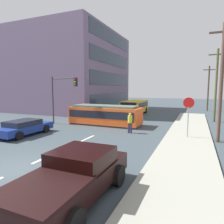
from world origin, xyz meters
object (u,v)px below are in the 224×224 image
Objects in this scene: traffic_light_mast at (62,91)px; utility_pole_mid at (216,84)px; streetcar_tram at (105,115)px; pickup_truck_parked at (74,176)px; city_bus at (135,106)px; utility_pole_near at (221,81)px; stop_sign at (188,109)px; parked_sedan_mid at (24,127)px; utility_pole_far at (208,88)px; pedestrian_crossing at (130,122)px.

utility_pole_mid reaches higher than traffic_light_mast.
streetcar_tram is 13.80m from pickup_truck_parked.
city_bus is 0.69× the size of utility_pole_mid.
utility_pole_near is (9.90, -3.00, 3.11)m from streetcar_tram.
stop_sign is (7.62, -12.24, 1.11)m from city_bus.
traffic_light_mast is 14.03m from utility_pole_near.
pickup_truck_parked reaches higher than parked_sedan_mid.
streetcar_tram is 1.49× the size of traffic_light_mast.
pickup_truck_parked is 0.64× the size of utility_pole_mid.
city_bus is at bearing 68.29° from traffic_light_mast.
traffic_light_mast reaches higher than pickup_truck_parked.
stop_sign is 20.84m from utility_pole_far.
stop_sign is at bearing -95.99° from utility_pole_far.
utility_pole_far reaches higher than streetcar_tram.
pickup_truck_parked is at bearing -99.72° from utility_pole_far.
streetcar_tram is 7.72m from parked_sedan_mid.
pedestrian_crossing is 4.61m from stop_sign.
streetcar_tram is at bearing -148.58° from utility_pole_mid.
pickup_truck_parked is 0.70× the size of utility_pole_far.
traffic_light_mast reaches higher than stop_sign.
streetcar_tram is 2.51× the size of stop_sign.
pickup_truck_parked is 10.86m from parked_sedan_mid.
pedestrian_crossing is at bearing -127.18° from utility_pole_mid.
utility_pole_near is at bearing -52.22° from city_bus.
traffic_light_mast is at bearing 90.42° from parked_sedan_mid.
pickup_truck_parked is at bearing -52.14° from traffic_light_mast.
pedestrian_crossing is at bearing 177.81° from stop_sign.
streetcar_tram is at bearing 58.80° from parked_sedan_mid.
pedestrian_crossing is 0.58× the size of stop_sign.
utility_pole_far is at bearing 80.28° from pickup_truck_parked.
utility_pole_far is (0.19, 20.80, -0.35)m from utility_pole_near.
utility_pole_far is at bearing 89.46° from utility_pole_near.
city_bus is at bearing 104.78° from pedestrian_crossing.
city_bus reaches higher than parked_sedan_mid.
parked_sedan_mid is 0.64× the size of utility_pole_far.
streetcar_tram is at bearing 142.37° from pedestrian_crossing.
utility_pole_near is 20.81m from utility_pole_far.
pedestrian_crossing is at bearing 177.25° from utility_pole_near.
traffic_light_mast is (-4.03, -1.52, 2.39)m from streetcar_tram.
utility_pole_far is (5.26, 30.72, 2.98)m from pickup_truck_parked.
streetcar_tram is 4.93m from traffic_light_mast.
pickup_truck_parked is 1.09× the size of parked_sedan_mid.
streetcar_tram is at bearing -119.56° from utility_pole_far.
city_bus is 22.75m from pickup_truck_parked.
parked_sedan_mid is at bearing -137.97° from utility_pole_mid.
utility_pole_near reaches higher than parked_sedan_mid.
traffic_light_mast is 0.61× the size of utility_pole_near.
traffic_light_mast is 23.94m from utility_pole_far.
streetcar_tram is 12.47m from utility_pole_mid.
pedestrian_crossing is 11.72m from utility_pole_mid.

